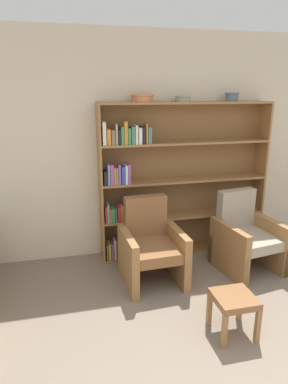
{
  "coord_description": "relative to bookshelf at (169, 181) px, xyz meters",
  "views": [
    {
      "loc": [
        -1.26,
        -1.44,
        2.06
      ],
      "look_at": [
        -0.41,
        2.18,
        0.95
      ],
      "focal_mm": 32.0,
      "sensor_mm": 36.0,
      "label": 1
    }
  ],
  "objects": [
    {
      "name": "wall_back",
      "position": [
        -0.0,
        0.17,
        0.41
      ],
      "size": [
        12.0,
        0.06,
        2.75
      ],
      "color": "beige",
      "rests_on": "ground"
    },
    {
      "name": "bookshelf",
      "position": [
        0.0,
        0.0,
        0.0
      ],
      "size": [
        2.14,
        0.3,
        1.93
      ],
      "color": "olive",
      "rests_on": "ground"
    },
    {
      "name": "bowl_terracotta",
      "position": [
        -0.35,
        -0.02,
        1.02
      ],
      "size": [
        0.26,
        0.26,
        0.09
      ],
      "color": "#C67547",
      "rests_on": "bookshelf"
    },
    {
      "name": "bowl_cream",
      "position": [
        0.14,
        -0.02,
        1.01
      ],
      "size": [
        0.19,
        0.19,
        0.07
      ],
      "color": "gray",
      "rests_on": "bookshelf"
    },
    {
      "name": "bowl_olive",
      "position": [
        0.77,
        -0.02,
        1.03
      ],
      "size": [
        0.17,
        0.17,
        0.1
      ],
      "color": "slate",
      "rests_on": "bookshelf"
    },
    {
      "name": "armchair_leather",
      "position": [
        -0.39,
        -0.63,
        -0.57
      ],
      "size": [
        0.67,
        0.71,
        0.92
      ],
      "rotation": [
        0.0,
        0.0,
        3.19
      ],
      "color": "olive",
      "rests_on": "ground"
    },
    {
      "name": "armchair_cushioned",
      "position": [
        0.76,
        -0.63,
        -0.57
      ],
      "size": [
        0.74,
        0.77,
        0.92
      ],
      "rotation": [
        0.0,
        0.0,
        3.3
      ],
      "color": "olive",
      "rests_on": "ground"
    },
    {
      "name": "footstool",
      "position": [
        0.07,
        -1.68,
        -0.66
      ],
      "size": [
        0.34,
        0.34,
        0.37
      ],
      "color": "olive",
      "rests_on": "ground"
    }
  ]
}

